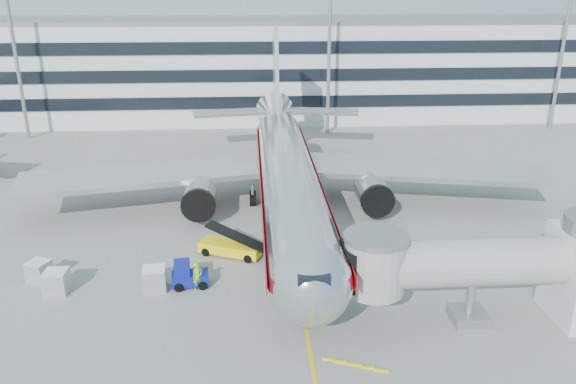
{
  "coord_description": "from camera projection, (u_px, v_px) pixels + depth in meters",
  "views": [
    {
      "loc": [
        -3.16,
        -38.36,
        20.19
      ],
      "look_at": [
        -0.21,
        6.03,
        4.0
      ],
      "focal_mm": 35.0,
      "sensor_mm": 36.0,
      "label": 1
    }
  ],
  "objects": [
    {
      "name": "belt_loader",
      "position": [
        231.0,
        247.0,
        44.9
      ],
      "size": [
        5.37,
        3.65,
        2.54
      ],
      "color": "yellow",
      "rests_on": "ground"
    },
    {
      "name": "main_jet",
      "position": [
        286.0,
        169.0,
        52.61
      ],
      "size": [
        50.95,
        48.7,
        16.06
      ],
      "color": "silver",
      "rests_on": "ground"
    },
    {
      "name": "light_mast_west",
      "position": [
        12.0,
        30.0,
        75.18
      ],
      "size": [
        2.4,
        1.2,
        25.45
      ],
      "color": "gray",
      "rests_on": "ground"
    },
    {
      "name": "light_mast_east",
      "position": [
        566.0,
        28.0,
        79.99
      ],
      "size": [
        2.4,
        1.2,
        25.45
      ],
      "color": "gray",
      "rests_on": "ground"
    },
    {
      "name": "ground",
      "position": [
        296.0,
        268.0,
        43.07
      ],
      "size": [
        180.0,
        180.0,
        0.0
      ],
      "primitive_type": "plane",
      "color": "gray",
      "rests_on": "ground"
    },
    {
      "name": "light_mast_centre",
      "position": [
        330.0,
        29.0,
        77.86
      ],
      "size": [
        2.4,
        1.2,
        25.45
      ],
      "color": "gray",
      "rests_on": "ground"
    },
    {
      "name": "cargo_container_right",
      "position": [
        57.0,
        282.0,
        39.32
      ],
      "size": [
        1.6,
        1.6,
        1.65
      ],
      "color": "silver",
      "rests_on": "ground"
    },
    {
      "name": "cargo_container_front",
      "position": [
        154.0,
        279.0,
        39.66
      ],
      "size": [
        1.75,
        1.75,
        1.67
      ],
      "color": "silver",
      "rests_on": "ground"
    },
    {
      "name": "ramp_worker",
      "position": [
        198.0,
        276.0,
        39.6
      ],
      "size": [
        0.9,
        0.8,
        2.07
      ],
      "primitive_type": "imported",
      "rotation": [
        0.0,
        0.0,
        0.5
      ],
      "color": "#7AD516",
      "rests_on": "ground"
    },
    {
      "name": "baggage_tug",
      "position": [
        188.0,
        275.0,
        40.14
      ],
      "size": [
        2.72,
        1.88,
        1.94
      ],
      "color": "navy",
      "rests_on": "ground"
    },
    {
      "name": "terminal",
      "position": [
        269.0,
        66.0,
        94.74
      ],
      "size": [
        150.0,
        24.25,
        15.6
      ],
      "color": "silver",
      "rests_on": "ground"
    },
    {
      "name": "lead_in_line",
      "position": [
        287.0,
        218.0,
        52.45
      ],
      "size": [
        0.25,
        70.0,
        0.01
      ],
      "primitive_type": "cube",
      "color": "yellow",
      "rests_on": "ground"
    },
    {
      "name": "jet_bridge",
      "position": [
        501.0,
        266.0,
        35.0
      ],
      "size": [
        17.8,
        4.5,
        7.0
      ],
      "color": "silver",
      "rests_on": "ground"
    },
    {
      "name": "cargo_container_left",
      "position": [
        39.0,
        271.0,
        40.9
      ],
      "size": [
        1.88,
        1.88,
        1.54
      ],
      "color": "silver",
      "rests_on": "ground"
    }
  ]
}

